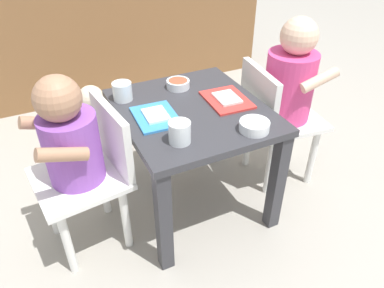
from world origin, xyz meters
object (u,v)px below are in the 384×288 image
at_px(dining_table, 192,128).
at_px(water_cup_left, 180,134).
at_px(seated_child_right, 287,86).
at_px(food_tray_right, 227,99).
at_px(dog, 129,105).
at_px(seated_child_left, 76,146).
at_px(food_tray_left, 156,116).
at_px(water_cup_right, 123,92).
at_px(cereal_bowl_right_side, 254,126).
at_px(cereal_bowl_left_side, 178,84).

distance_m(dining_table, water_cup_left, 0.23).
distance_m(seated_child_right, food_tray_right, 0.27).
height_order(food_tray_right, water_cup_left, water_cup_left).
bearing_deg(dog, seated_child_left, -120.53).
bearing_deg(water_cup_left, food_tray_left, 95.03).
xyz_separation_m(seated_child_left, food_tray_right, (0.54, 0.01, 0.03)).
distance_m(water_cup_right, cereal_bowl_right_side, 0.49).
distance_m(seated_child_left, cereal_bowl_left_side, 0.47).
xyz_separation_m(dining_table, cereal_bowl_right_side, (0.11, -0.21, 0.10)).
relative_size(food_tray_left, water_cup_right, 2.66).
bearing_deg(dog, food_tray_right, -68.72).
xyz_separation_m(water_cup_left, cereal_bowl_right_side, (0.24, -0.04, -0.01)).
bearing_deg(dining_table, dog, 98.08).
relative_size(seated_child_left, seated_child_right, 0.94).
bearing_deg(water_cup_right, dog, 72.42).
bearing_deg(seated_child_right, food_tray_right, -179.07).
bearing_deg(cereal_bowl_right_side, dog, 104.27).
bearing_deg(water_cup_left, cereal_bowl_right_side, -10.57).
xyz_separation_m(seated_child_right, water_cup_right, (-0.60, 0.17, 0.03)).
xyz_separation_m(dog, water_cup_right, (-0.12, -0.37, 0.27)).
relative_size(dining_table, food_tray_left, 2.98).
bearing_deg(seated_child_left, cereal_bowl_right_side, -20.22).
bearing_deg(food_tray_right, dog, 111.28).
bearing_deg(dining_table, seated_child_right, -0.14).
bearing_deg(dog, water_cup_left, -93.62).
relative_size(dog, cereal_bowl_left_side, 5.22).
relative_size(dining_table, cereal_bowl_right_side, 5.74).
distance_m(seated_child_left, seated_child_right, 0.81).
height_order(dog, cereal_bowl_right_side, cereal_bowl_right_side).
relative_size(food_tray_right, cereal_bowl_right_side, 2.00).
distance_m(seated_child_right, dog, 0.76).
distance_m(dog, food_tray_right, 0.63).
bearing_deg(dining_table, food_tray_left, -177.70).
relative_size(dog, food_tray_right, 2.39).
xyz_separation_m(seated_child_left, food_tray_left, (0.27, 0.01, 0.03)).
xyz_separation_m(dining_table, water_cup_right, (-0.19, 0.17, 0.11)).
distance_m(dog, food_tray_left, 0.60).
xyz_separation_m(dining_table, seated_child_left, (-0.41, -0.02, 0.06)).
relative_size(seated_child_right, dog, 1.52).
xyz_separation_m(seated_child_right, dog, (-0.48, 0.54, -0.24)).
relative_size(dining_table, water_cup_left, 8.10).
height_order(water_cup_left, cereal_bowl_left_side, water_cup_left).
height_order(food_tray_left, water_cup_right, water_cup_right).
bearing_deg(cereal_bowl_left_side, water_cup_left, -113.18).
bearing_deg(cereal_bowl_left_side, water_cup_right, 179.88).
xyz_separation_m(food_tray_left, water_cup_right, (-0.06, 0.17, 0.02)).
bearing_deg(cereal_bowl_right_side, dining_table, 118.38).
bearing_deg(water_cup_right, food_tray_right, -27.35).
distance_m(dog, water_cup_left, 0.76).
bearing_deg(seated_child_left, dog, 59.47).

